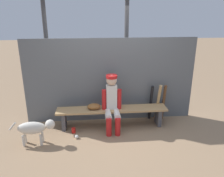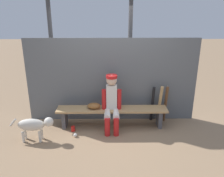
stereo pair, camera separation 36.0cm
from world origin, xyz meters
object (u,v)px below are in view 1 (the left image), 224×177
dugout_bench (112,112)px  bat_wood_tan (158,103)px  baseball (77,137)px  cup_on_ground (74,130)px  cup_on_bench (106,105)px  bat_wood_dark (163,103)px  player_seated (112,102)px  bat_aluminum_black (151,103)px  dog (35,128)px  baseball_glove (94,106)px

dugout_bench → bat_wood_tan: 1.08m
dugout_bench → baseball: dugout_bench is taller
baseball → cup_on_ground: bearing=108.8°
baseball → cup_on_bench: bearing=38.4°
dugout_bench → cup_on_bench: bearing=156.5°
bat_wood_dark → cup_on_ground: (-2.01, -0.43, -0.37)m
dugout_bench → player_seated: (-0.01, -0.11, 0.29)m
bat_aluminum_black → baseball: bearing=-157.5°
player_seated → cup_on_bench: player_seated is taller
bat_wood_tan → bat_wood_dark: bearing=12.0°
bat_wood_tan → dog: bearing=-163.8°
bat_aluminum_black → cup_on_bench: (-1.03, -0.20, 0.06)m
baseball_glove → bat_aluminum_black: bat_aluminum_black is taller
dugout_bench → cup_on_bench: (-0.13, 0.05, 0.15)m
cup_on_bench → baseball: bearing=-141.6°
bat_wood_dark → bat_wood_tan: bearing=-168.0°
baseball_glove → cup_on_bench: bearing=11.9°
dugout_bench → baseball: 0.91m
dog → cup_on_ground: bearing=27.0°
player_seated → bat_wood_tan: bearing=15.4°
cup_on_ground → dog: dog is taller
bat_aluminum_black → bat_wood_dark: 0.29m
dugout_bench → dog: (-1.49, -0.55, 0.00)m
baseball → bat_aluminum_black: bearing=22.5°
bat_aluminum_black → cup_on_ground: 1.82m
player_seated → bat_wood_tan: 1.12m
baseball_glove → bat_wood_dark: 1.59m
baseball → bat_wood_dark: bearing=18.6°
baseball_glove → bat_wood_tan: size_ratio=0.32×
bat_wood_dark → cup_on_bench: 1.33m
bat_aluminum_black → cup_on_ground: size_ratio=7.54×
bat_wood_dark → dog: size_ratio=1.00×
dugout_bench → cup_on_ground: size_ratio=21.37×
bat_aluminum_black → cup_on_bench: bat_aluminum_black is taller
bat_wood_tan → baseball: bearing=-160.9°
dugout_bench → player_seated: bearing=-94.5°
baseball_glove → cup_on_bench: (0.26, 0.05, -0.01)m
dugout_bench → bat_wood_dark: size_ratio=2.79×
cup_on_ground → bat_wood_tan: bearing=11.9°
bat_wood_dark → cup_on_bench: bearing=-172.9°
player_seated → cup_on_bench: size_ratio=10.61×
baseball_glove → dog: bearing=-153.6°
bat_aluminum_black → baseball_glove: bearing=-169.1°
bat_aluminum_black → bat_wood_dark: bearing=-6.4°
bat_wood_tan → bat_wood_dark: 0.14m
player_seated → baseball: 1.00m
player_seated → baseball: size_ratio=15.78×
cup_on_bench → dog: bearing=-156.1°
bat_aluminum_black → baseball: 1.83m
cup_on_bench → dog: cup_on_bench is taller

